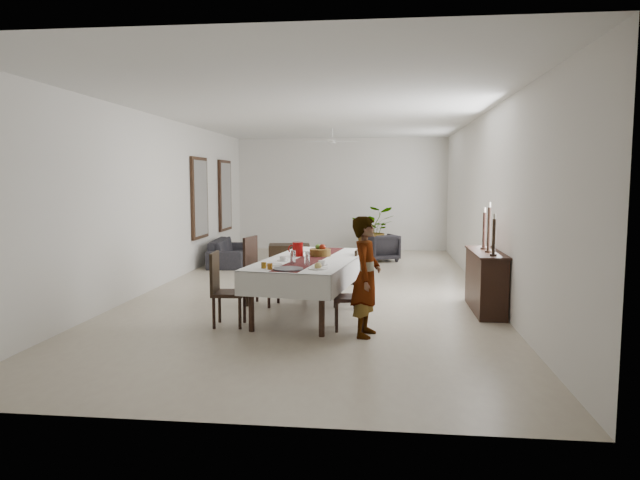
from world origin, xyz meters
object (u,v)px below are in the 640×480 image
at_px(dining_table_top, 312,261).
at_px(sideboard_body, 485,282).
at_px(woman, 366,277).
at_px(sofa, 231,252).
at_px(red_pitcher, 298,249).

xyz_separation_m(dining_table_top, sideboard_body, (2.63, 0.42, -0.35)).
xyz_separation_m(woman, sofa, (-3.42, 6.00, -0.48)).
distance_m(dining_table_top, red_pitcher, 0.35).
bearing_deg(woman, red_pitcher, 48.01).
height_order(red_pitcher, sideboard_body, red_pitcher).
bearing_deg(red_pitcher, sideboard_body, 4.25).
relative_size(dining_table_top, sofa, 1.29).
xyz_separation_m(red_pitcher, woman, (1.10, -1.41, -0.17)).
bearing_deg(sofa, red_pitcher, -158.61).
bearing_deg(dining_table_top, woman, -46.14).
distance_m(dining_table_top, woman, 1.48).
height_order(dining_table_top, sofa, dining_table_top).
bearing_deg(sofa, dining_table_top, -157.25).
xyz_separation_m(woman, sideboard_body, (1.78, 1.62, -0.33)).
bearing_deg(sofa, woman, -155.73).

